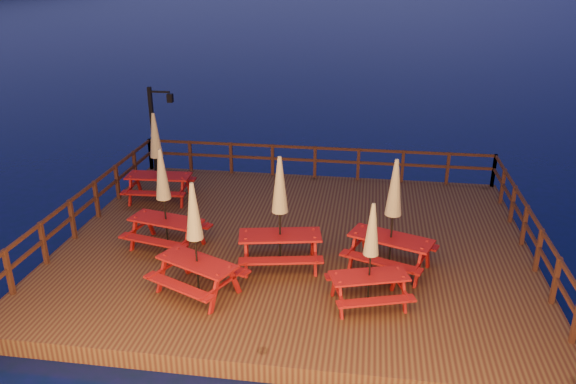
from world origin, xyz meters
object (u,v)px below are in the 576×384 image
picnic_table_1 (195,238)px  picnic_table_2 (157,156)px  lamp_post (157,122)px  picnic_table_0 (393,214)px

picnic_table_1 → picnic_table_2: picnic_table_2 is taller
lamp_post → picnic_table_1: bearing=-63.9°
picnic_table_1 → lamp_post: bearing=141.2°
lamp_post → picnic_table_2: lamp_post is taller
picnic_table_0 → picnic_table_2: 7.63m
lamp_post → picnic_table_2: (0.88, -2.42, -0.37)m
lamp_post → picnic_table_1: (3.59, -7.34, -0.44)m
lamp_post → picnic_table_2: size_ratio=1.09×
picnic_table_0 → lamp_post: bearing=165.0°
lamp_post → picnic_table_1: size_ratio=1.15×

